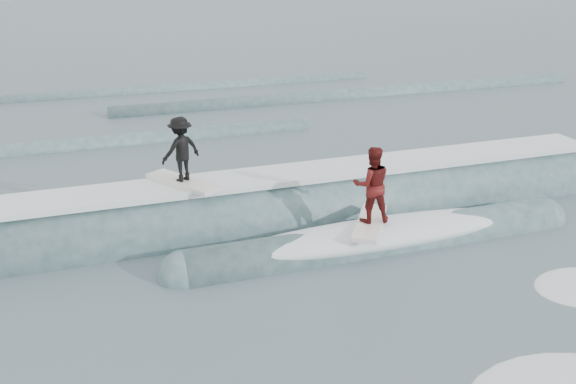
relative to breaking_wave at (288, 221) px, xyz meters
name	(u,v)px	position (x,y,z in m)	size (l,w,h in m)	color
ground	(388,359)	(-0.25, -5.83, -0.04)	(160.00, 160.00, 0.00)	#3D515A
breaking_wave	(288,221)	(0.00, 0.00, 0.00)	(23.99, 3.93, 2.29)	#335455
surfer_black	(181,153)	(-2.50, 0.31, 1.94)	(1.54, 1.98, 1.61)	silver
surfer_red	(372,189)	(1.28, -1.89, 1.39)	(1.55, 1.98, 1.82)	white
far_swells	(206,111)	(0.46, 11.82, -0.04)	(37.11, 8.65, 0.80)	#335455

